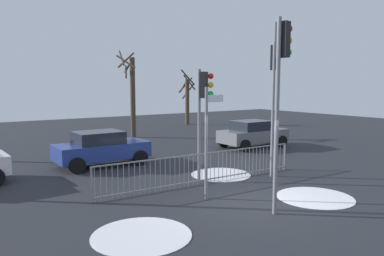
# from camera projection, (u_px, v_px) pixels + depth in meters

# --- Properties ---
(ground_plane) EXTENTS (60.00, 60.00, 0.00)m
(ground_plane) POSITION_uv_depth(u_px,v_px,m) (257.00, 203.00, 10.79)
(ground_plane) COLOR #26282D
(traffic_light_mid_left) EXTENTS (0.52, 0.41, 4.94)m
(traffic_light_mid_left) POSITION_uv_depth(u_px,v_px,m) (275.00, 79.00, 13.60)
(traffic_light_mid_left) COLOR slate
(traffic_light_mid_left) RESTS_ON ground
(traffic_light_mid_right) EXTENTS (0.57, 0.35, 5.09)m
(traffic_light_mid_right) POSITION_uv_depth(u_px,v_px,m) (281.00, 72.00, 9.52)
(traffic_light_mid_right) COLOR slate
(traffic_light_mid_right) RESTS_ON ground
(traffic_light_foreground_right) EXTENTS (0.44, 0.49, 3.95)m
(traffic_light_foreground_right) POSITION_uv_depth(u_px,v_px,m) (203.00, 100.00, 12.87)
(traffic_light_foreground_right) COLOR slate
(traffic_light_foreground_right) RESTS_ON ground
(direction_sign_post) EXTENTS (0.78, 0.20, 3.35)m
(direction_sign_post) POSITION_uv_depth(u_px,v_px,m) (208.00, 137.00, 11.01)
(direction_sign_post) COLOR slate
(direction_sign_post) RESTS_ON ground
(pedestrian_guard_railing) EXTENTS (7.95, 0.31, 1.07)m
(pedestrian_guard_railing) POSITION_uv_depth(u_px,v_px,m) (204.00, 168.00, 12.85)
(pedestrian_guard_railing) COLOR slate
(pedestrian_guard_railing) RESTS_ON ground
(car_blue_mid) EXTENTS (3.82, 1.96, 1.47)m
(car_blue_mid) POSITION_uv_depth(u_px,v_px,m) (101.00, 148.00, 15.64)
(car_blue_mid) COLOR navy
(car_blue_mid) RESTS_ON ground
(car_grey_near) EXTENTS (3.82, 1.96, 1.47)m
(car_grey_near) POSITION_uv_depth(u_px,v_px,m) (253.00, 133.00, 20.22)
(car_grey_near) COLOR slate
(car_grey_near) RESTS_ON ground
(bare_tree_left) EXTENTS (1.50, 1.82, 5.59)m
(bare_tree_left) POSITION_uv_depth(u_px,v_px,m) (132.00, 93.00, 23.86)
(bare_tree_left) COLOR #473828
(bare_tree_left) RESTS_ON ground
(bare_tree_centre) EXTENTS (1.63, 1.65, 4.68)m
(bare_tree_centre) POSITION_uv_depth(u_px,v_px,m) (187.00, 98.00, 31.71)
(bare_tree_centre) COLOR #473828
(bare_tree_centre) RESTS_ON ground
(snow_patch_kerb) EXTENTS (2.26, 2.26, 0.01)m
(snow_patch_kerb) POSITION_uv_depth(u_px,v_px,m) (221.00, 174.00, 14.16)
(snow_patch_kerb) COLOR white
(snow_patch_kerb) RESTS_ON ground
(snow_patch_island) EXTENTS (2.29, 2.29, 0.01)m
(snow_patch_island) POSITION_uv_depth(u_px,v_px,m) (142.00, 235.00, 8.44)
(snow_patch_island) COLOR white
(snow_patch_island) RESTS_ON ground
(snow_patch_verge) EXTENTS (2.29, 2.29, 0.01)m
(snow_patch_verge) POSITION_uv_depth(u_px,v_px,m) (315.00, 197.00, 11.27)
(snow_patch_verge) COLOR white
(snow_patch_verge) RESTS_ON ground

